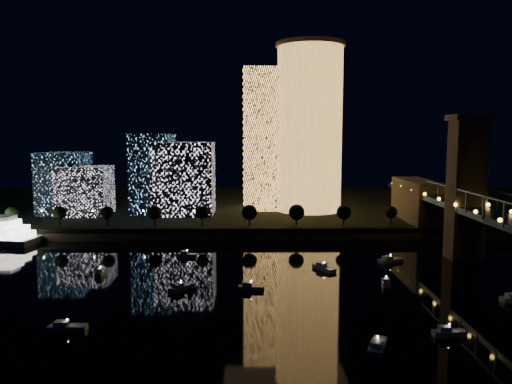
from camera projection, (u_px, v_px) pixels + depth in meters
ground at (288, 309)px, 124.34m from camera, size 520.00×520.00×0.00m
far_bank at (268, 206)px, 282.96m from camera, size 420.00×160.00×5.00m
seawall at (274, 236)px, 205.61m from camera, size 420.00×6.00×3.00m
tower_cylindrical at (309, 128)px, 247.62m from camera, size 34.00×34.00×82.60m
tower_rectangular at (265, 140)px, 255.24m from camera, size 22.36×22.36×71.14m
midrise_blocks at (133, 180)px, 242.27m from camera, size 83.86×31.97×38.52m
motorboats at (300, 288)px, 138.70m from camera, size 121.09×82.59×2.78m
esplanade_trees at (216, 212)px, 210.31m from camera, size 165.21×6.72×8.86m
street_lamps at (194, 214)px, 216.35m from camera, size 132.70×0.70×5.65m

